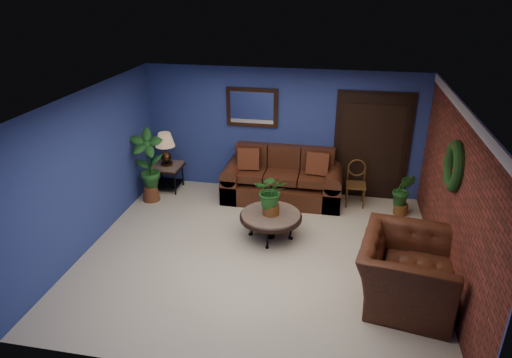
% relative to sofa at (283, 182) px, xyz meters
% --- Properties ---
extents(floor, '(5.50, 5.50, 0.00)m').
position_rel_sofa_xyz_m(floor, '(-0.09, -2.09, -0.34)').
color(floor, beige).
rests_on(floor, ground).
extents(wall_back, '(5.50, 0.04, 2.50)m').
position_rel_sofa_xyz_m(wall_back, '(-0.09, 0.41, 0.91)').
color(wall_back, navy).
rests_on(wall_back, ground).
extents(wall_left, '(0.04, 5.00, 2.50)m').
position_rel_sofa_xyz_m(wall_left, '(-2.84, -2.09, 0.91)').
color(wall_left, navy).
rests_on(wall_left, ground).
extents(wall_right_brick, '(0.04, 5.00, 2.50)m').
position_rel_sofa_xyz_m(wall_right_brick, '(2.66, -2.09, 0.91)').
color(wall_right_brick, maroon).
rests_on(wall_right_brick, ground).
extents(ceiling, '(5.50, 5.00, 0.02)m').
position_rel_sofa_xyz_m(ceiling, '(-0.09, -2.09, 2.16)').
color(ceiling, white).
rests_on(ceiling, wall_back).
extents(crown_molding, '(0.03, 5.00, 0.14)m').
position_rel_sofa_xyz_m(crown_molding, '(2.63, -2.09, 2.09)').
color(crown_molding, white).
rests_on(crown_molding, wall_right_brick).
extents(wall_mirror, '(1.02, 0.06, 0.77)m').
position_rel_sofa_xyz_m(wall_mirror, '(-0.69, 0.37, 1.38)').
color(wall_mirror, '#3D2313').
rests_on(wall_mirror, wall_back).
extents(closet_door, '(1.44, 0.06, 2.18)m').
position_rel_sofa_xyz_m(closet_door, '(1.66, 0.38, 0.71)').
color(closet_door, black).
rests_on(closet_door, wall_back).
extents(wreath, '(0.16, 0.72, 0.72)m').
position_rel_sofa_xyz_m(wreath, '(2.60, -2.04, 1.36)').
color(wreath, black).
rests_on(wreath, wall_right_brick).
extents(sofa, '(2.30, 0.99, 1.03)m').
position_rel_sofa_xyz_m(sofa, '(0.00, 0.00, 0.00)').
color(sofa, '#4C2315').
rests_on(sofa, ground).
extents(coffee_table, '(1.05, 1.05, 0.45)m').
position_rel_sofa_xyz_m(coffee_table, '(0.01, -1.55, 0.05)').
color(coffee_table, '#534E48').
rests_on(coffee_table, ground).
extents(end_table, '(0.59, 0.59, 0.54)m').
position_rel_sofa_xyz_m(end_table, '(-2.39, -0.04, 0.08)').
color(end_table, '#534E48').
rests_on(end_table, ground).
extents(table_lamp, '(0.40, 0.40, 0.66)m').
position_rel_sofa_xyz_m(table_lamp, '(-2.39, -0.04, 0.63)').
color(table_lamp, '#3D2313').
rests_on(table_lamp, end_table).
extents(side_chair, '(0.38, 0.38, 0.88)m').
position_rel_sofa_xyz_m(side_chair, '(1.41, 0.03, 0.16)').
color(side_chair, '#513317').
rests_on(side_chair, ground).
extents(armchair, '(1.45, 1.60, 0.91)m').
position_rel_sofa_xyz_m(armchair, '(2.06, -2.82, 0.12)').
color(armchair, '#4C2315').
rests_on(armchair, ground).
extents(coffee_plant, '(0.54, 0.48, 0.72)m').
position_rel_sofa_xyz_m(coffee_plant, '(0.01, -1.55, 0.51)').
color(coffee_plant, brown).
rests_on(coffee_plant, coffee_table).
extents(floor_plant, '(0.41, 0.35, 0.83)m').
position_rel_sofa_xyz_m(floor_plant, '(2.26, -0.27, 0.10)').
color(floor_plant, brown).
rests_on(floor_plant, ground).
extents(tall_plant, '(0.72, 0.58, 1.44)m').
position_rel_sofa_xyz_m(tall_plant, '(-2.54, -0.59, 0.44)').
color(tall_plant, brown).
rests_on(tall_plant, ground).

